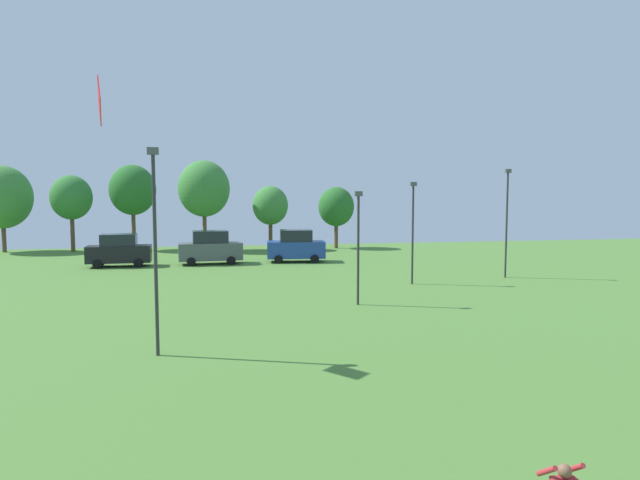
{
  "coord_description": "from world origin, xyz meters",
  "views": [
    {
      "loc": [
        -4.04,
        3.06,
        5.5
      ],
      "look_at": [
        -1.56,
        16.58,
        4.3
      ],
      "focal_mm": 32.0,
      "sensor_mm": 36.0,
      "label": 1
    }
  ],
  "objects_px": {
    "treeline_tree_2": "(133,190)",
    "treeline_tree_5": "(336,207)",
    "light_post_0": "(358,240)",
    "light_post_2": "(155,241)",
    "light_post_3": "(507,217)",
    "treeline_tree_3": "(204,189)",
    "parked_car_third_from_left": "(296,246)",
    "parked_car_second_from_left": "(210,248)",
    "treeline_tree_1": "(71,198)",
    "kite_flying_5": "(99,101)",
    "parked_car_leftmost": "(119,251)",
    "treeline_tree_0": "(2,197)",
    "light_post_1": "(413,227)",
    "treeline_tree_4": "(270,206)"
  },
  "relations": [
    {
      "from": "treeline_tree_0",
      "to": "treeline_tree_1",
      "type": "xyz_separation_m",
      "value": [
        5.85,
        -0.43,
        -0.06
      ]
    },
    {
      "from": "light_post_2",
      "to": "treeline_tree_3",
      "type": "distance_m",
      "value": 33.27
    },
    {
      "from": "parked_car_leftmost",
      "to": "parked_car_third_from_left",
      "type": "xyz_separation_m",
      "value": [
        12.92,
        0.42,
        0.05
      ]
    },
    {
      "from": "light_post_0",
      "to": "treeline_tree_3",
      "type": "relative_size",
      "value": 0.67
    },
    {
      "from": "treeline_tree_3",
      "to": "treeline_tree_4",
      "type": "xyz_separation_m",
      "value": [
        5.96,
        -0.04,
        -1.54
      ]
    },
    {
      "from": "parked_car_second_from_left",
      "to": "light_post_1",
      "type": "xyz_separation_m",
      "value": [
        11.74,
        -11.33,
        2.16
      ]
    },
    {
      "from": "parked_car_second_from_left",
      "to": "light_post_2",
      "type": "xyz_separation_m",
      "value": [
        -1.53,
        -23.69,
        2.63
      ]
    },
    {
      "from": "treeline_tree_2",
      "to": "treeline_tree_5",
      "type": "distance_m",
      "value": 18.77
    },
    {
      "from": "treeline_tree_5",
      "to": "light_post_0",
      "type": "bearing_deg",
      "value": -99.73
    },
    {
      "from": "light_post_1",
      "to": "treeline_tree_5",
      "type": "bearing_deg",
      "value": 90.25
    },
    {
      "from": "parked_car_second_from_left",
      "to": "treeline_tree_1",
      "type": "height_order",
      "value": "treeline_tree_1"
    },
    {
      "from": "treeline_tree_3",
      "to": "treeline_tree_4",
      "type": "relative_size",
      "value": 1.39
    },
    {
      "from": "light_post_2",
      "to": "light_post_3",
      "type": "bearing_deg",
      "value": 34.48
    },
    {
      "from": "parked_car_third_from_left",
      "to": "treeline_tree_5",
      "type": "distance_m",
      "value": 11.25
    },
    {
      "from": "treeline_tree_0",
      "to": "treeline_tree_2",
      "type": "relative_size",
      "value": 0.98
    },
    {
      "from": "parked_car_leftmost",
      "to": "treeline_tree_2",
      "type": "height_order",
      "value": "treeline_tree_2"
    },
    {
      "from": "kite_flying_5",
      "to": "treeline_tree_2",
      "type": "distance_m",
      "value": 35.41
    },
    {
      "from": "light_post_3",
      "to": "treeline_tree_4",
      "type": "height_order",
      "value": "light_post_3"
    },
    {
      "from": "treeline_tree_4",
      "to": "parked_car_third_from_left",
      "type": "bearing_deg",
      "value": -83.4
    },
    {
      "from": "light_post_3",
      "to": "treeline_tree_4",
      "type": "distance_m",
      "value": 23.42
    },
    {
      "from": "light_post_2",
      "to": "treeline_tree_5",
      "type": "relative_size",
      "value": 1.18
    },
    {
      "from": "treeline_tree_2",
      "to": "treeline_tree_3",
      "type": "xyz_separation_m",
      "value": [
        6.41,
        -1.77,
        0.13
      ]
    },
    {
      "from": "light_post_2",
      "to": "treeline_tree_2",
      "type": "relative_size",
      "value": 0.88
    },
    {
      "from": "treeline_tree_1",
      "to": "treeline_tree_5",
      "type": "bearing_deg",
      "value": -3.28
    },
    {
      "from": "light_post_1",
      "to": "light_post_3",
      "type": "height_order",
      "value": "light_post_3"
    },
    {
      "from": "kite_flying_5",
      "to": "parked_car_leftmost",
      "type": "xyz_separation_m",
      "value": [
        -3.35,
        23.54,
        -7.14
      ]
    },
    {
      "from": "light_post_2",
      "to": "light_post_1",
      "type": "bearing_deg",
      "value": 42.97
    },
    {
      "from": "light_post_0",
      "to": "treeline_tree_2",
      "type": "bearing_deg",
      "value": 116.75
    },
    {
      "from": "kite_flying_5",
      "to": "light_post_1",
      "type": "distance_m",
      "value": 20.0
    },
    {
      "from": "treeline_tree_2",
      "to": "treeline_tree_5",
      "type": "xyz_separation_m",
      "value": [
        18.64,
        -1.52,
        -1.57
      ]
    },
    {
      "from": "parked_car_second_from_left",
      "to": "treeline_tree_1",
      "type": "distance_m",
      "value": 16.94
    },
    {
      "from": "kite_flying_5",
      "to": "treeline_tree_5",
      "type": "distance_m",
      "value": 36.93
    },
    {
      "from": "light_post_0",
      "to": "treeline_tree_1",
      "type": "height_order",
      "value": "treeline_tree_1"
    },
    {
      "from": "parked_car_third_from_left",
      "to": "light_post_3",
      "type": "xyz_separation_m",
      "value": [
        11.91,
        -10.18,
        2.6
      ]
    },
    {
      "from": "light_post_3",
      "to": "treeline_tree_3",
      "type": "height_order",
      "value": "treeline_tree_3"
    },
    {
      "from": "parked_car_second_from_left",
      "to": "light_post_0",
      "type": "xyz_separation_m",
      "value": [
        7.11,
        -16.68,
        1.89
      ]
    },
    {
      "from": "light_post_2",
      "to": "kite_flying_5",
      "type": "bearing_deg",
      "value": -176.32
    },
    {
      "from": "light_post_1",
      "to": "parked_car_third_from_left",
      "type": "bearing_deg",
      "value": 114.68
    },
    {
      "from": "parked_car_third_from_left",
      "to": "treeline_tree_3",
      "type": "distance_m",
      "value": 12.51
    },
    {
      "from": "parked_car_third_from_left",
      "to": "light_post_0",
      "type": "relative_size",
      "value": 0.83
    },
    {
      "from": "treeline_tree_2",
      "to": "treeline_tree_5",
      "type": "height_order",
      "value": "treeline_tree_2"
    },
    {
      "from": "light_post_3",
      "to": "kite_flying_5",
      "type": "bearing_deg",
      "value": -147.33
    },
    {
      "from": "light_post_2",
      "to": "treeline_tree_5",
      "type": "xyz_separation_m",
      "value": [
        13.18,
        33.46,
        0.08
      ]
    },
    {
      "from": "treeline_tree_4",
      "to": "treeline_tree_5",
      "type": "height_order",
      "value": "treeline_tree_4"
    },
    {
      "from": "parked_car_leftmost",
      "to": "parked_car_third_from_left",
      "type": "height_order",
      "value": "parked_car_third_from_left"
    },
    {
      "from": "light_post_1",
      "to": "treeline_tree_2",
      "type": "xyz_separation_m",
      "value": [
        -18.73,
        22.61,
        2.11
      ]
    },
    {
      "from": "parked_car_second_from_left",
      "to": "light_post_2",
      "type": "bearing_deg",
      "value": -98.0
    },
    {
      "from": "parked_car_leftmost",
      "to": "light_post_1",
      "type": "relative_size",
      "value": 0.75
    },
    {
      "from": "kite_flying_5",
      "to": "parked_car_third_from_left",
      "type": "distance_m",
      "value": 26.75
    },
    {
      "from": "light_post_0",
      "to": "treeline_tree_2",
      "type": "xyz_separation_m",
      "value": [
        -14.1,
        27.97,
        2.38
      ]
    }
  ]
}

